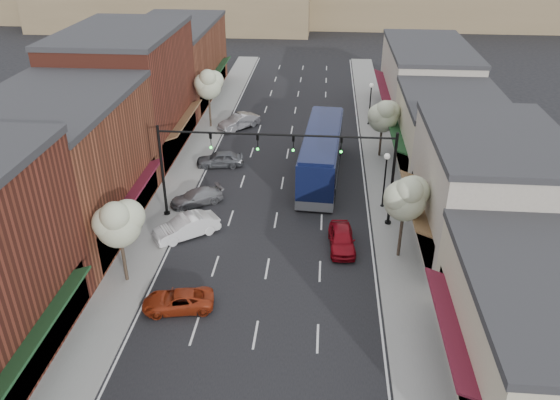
% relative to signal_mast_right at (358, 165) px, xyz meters
% --- Properties ---
extents(ground, '(160.00, 160.00, 0.00)m').
position_rel_signal_mast_right_xyz_m(ground, '(-5.62, -8.00, -4.62)').
color(ground, black).
rests_on(ground, ground).
extents(sidewalk_left, '(2.80, 73.00, 0.15)m').
position_rel_signal_mast_right_xyz_m(sidewalk_left, '(-14.02, 10.50, -4.55)').
color(sidewalk_left, gray).
rests_on(sidewalk_left, ground).
extents(sidewalk_right, '(2.80, 73.00, 0.15)m').
position_rel_signal_mast_right_xyz_m(sidewalk_right, '(2.78, 10.50, -4.55)').
color(sidewalk_right, gray).
rests_on(sidewalk_right, ground).
extents(curb_left, '(0.25, 73.00, 0.17)m').
position_rel_signal_mast_right_xyz_m(curb_left, '(-12.62, 10.50, -4.55)').
color(curb_left, gray).
rests_on(curb_left, ground).
extents(curb_right, '(0.25, 73.00, 0.17)m').
position_rel_signal_mast_right_xyz_m(curb_right, '(1.38, 10.50, -4.55)').
color(curb_right, gray).
rests_on(curb_right, ground).
extents(bldg_left_midnear, '(10.14, 14.10, 9.40)m').
position_rel_signal_mast_right_xyz_m(bldg_left_midnear, '(-19.85, -2.00, 0.03)').
color(bldg_left_midnear, brown).
rests_on(bldg_left_midnear, ground).
extents(bldg_left_midfar, '(10.14, 14.10, 10.90)m').
position_rel_signal_mast_right_xyz_m(bldg_left_midfar, '(-19.86, 12.00, 0.78)').
color(bldg_left_midfar, maroon).
rests_on(bldg_left_midfar, ground).
extents(bldg_left_far, '(10.14, 18.10, 8.40)m').
position_rel_signal_mast_right_xyz_m(bldg_left_far, '(-19.84, 28.00, -0.46)').
color(bldg_left_far, brown).
rests_on(bldg_left_far, ground).
extents(bldg_right_near, '(9.14, 12.10, 5.90)m').
position_rel_signal_mast_right_xyz_m(bldg_right_near, '(8.07, -14.00, -1.70)').
color(bldg_right_near, '#C0B798').
rests_on(bldg_right_near, ground).
extents(bldg_right_midnear, '(9.14, 12.10, 7.90)m').
position_rel_signal_mast_right_xyz_m(bldg_right_midnear, '(8.10, -2.00, -0.72)').
color(bldg_right_midnear, '#B3A899').
rests_on(bldg_right_midnear, ground).
extents(bldg_right_midfar, '(9.14, 12.10, 6.40)m').
position_rel_signal_mast_right_xyz_m(bldg_right_midfar, '(8.08, 10.00, -1.46)').
color(bldg_right_midfar, '#C0B798').
rests_on(bldg_right_midfar, ground).
extents(bldg_right_far, '(9.14, 16.10, 7.40)m').
position_rel_signal_mast_right_xyz_m(bldg_right_far, '(8.09, 24.00, -0.96)').
color(bldg_right_far, '#B3A899').
rests_on(bldg_right_far, ground).
extents(hill_near, '(50.00, 20.00, 8.00)m').
position_rel_signal_mast_right_xyz_m(hill_near, '(-30.62, 70.00, -0.62)').
color(hill_near, '#7A6647').
rests_on(hill_near, ground).
extents(signal_mast_right, '(8.22, 0.46, 7.00)m').
position_rel_signal_mast_right_xyz_m(signal_mast_right, '(0.00, 0.00, 0.00)').
color(signal_mast_right, black).
rests_on(signal_mast_right, ground).
extents(signal_mast_left, '(8.22, 0.46, 7.00)m').
position_rel_signal_mast_right_xyz_m(signal_mast_left, '(-11.24, 0.00, 0.00)').
color(signal_mast_left, black).
rests_on(signal_mast_left, ground).
extents(tree_right_near, '(2.85, 2.65, 5.95)m').
position_rel_signal_mast_right_xyz_m(tree_right_near, '(2.73, -4.05, -0.17)').
color(tree_right_near, '#47382B').
rests_on(tree_right_near, ground).
extents(tree_right_far, '(2.85, 2.65, 5.43)m').
position_rel_signal_mast_right_xyz_m(tree_right_far, '(2.73, 11.95, -0.63)').
color(tree_right_far, '#47382B').
rests_on(tree_right_far, ground).
extents(tree_left_near, '(2.85, 2.65, 5.69)m').
position_rel_signal_mast_right_xyz_m(tree_left_near, '(-13.87, -8.05, -0.40)').
color(tree_left_near, '#47382B').
rests_on(tree_left_near, ground).
extents(tree_left_far, '(2.85, 2.65, 6.13)m').
position_rel_signal_mast_right_xyz_m(tree_left_far, '(-13.87, 17.95, -0.02)').
color(tree_left_far, '#47382B').
rests_on(tree_left_far, ground).
extents(lamp_post_near, '(0.44, 0.44, 4.44)m').
position_rel_signal_mast_right_xyz_m(lamp_post_near, '(2.18, 2.50, -1.62)').
color(lamp_post_near, black).
rests_on(lamp_post_near, ground).
extents(lamp_post_far, '(0.44, 0.44, 4.44)m').
position_rel_signal_mast_right_xyz_m(lamp_post_far, '(2.18, 20.00, -1.62)').
color(lamp_post_far, black).
rests_on(lamp_post_far, ground).
extents(coach_bus, '(3.64, 13.15, 3.97)m').
position_rel_signal_mast_right_xyz_m(coach_bus, '(-2.51, 7.59, -2.56)').
color(coach_bus, '#0D1335').
rests_on(coach_bus, ground).
extents(red_hatchback, '(1.91, 4.18, 1.39)m').
position_rel_signal_mast_right_xyz_m(red_hatchback, '(-0.96, -3.22, -3.93)').
color(red_hatchback, maroon).
rests_on(red_hatchback, ground).
extents(parked_car_a, '(4.28, 2.57, 1.11)m').
position_rel_signal_mast_right_xyz_m(parked_car_a, '(-10.20, -10.23, -4.07)').
color(parked_car_a, maroon).
rests_on(parked_car_a, ground).
extents(parked_car_b, '(4.57, 3.96, 1.49)m').
position_rel_signal_mast_right_xyz_m(parked_car_b, '(-11.51, -2.65, -3.88)').
color(parked_car_b, silver).
rests_on(parked_car_b, ground).
extents(parked_car_c, '(4.30, 3.58, 1.18)m').
position_rel_signal_mast_right_xyz_m(parked_car_c, '(-11.82, 1.90, -4.03)').
color(parked_car_c, gray).
rests_on(parked_car_c, ground).
extents(parked_car_d, '(4.25, 2.33, 1.37)m').
position_rel_signal_mast_right_xyz_m(parked_car_d, '(-11.29, 8.82, -3.94)').
color(parked_car_d, '#515358').
rests_on(parked_car_d, ground).
extents(parked_car_e, '(4.17, 4.26, 1.46)m').
position_rel_signal_mast_right_xyz_m(parked_car_e, '(-11.01, 17.99, -3.89)').
color(parked_car_e, '#A1A0A5').
rests_on(parked_car_e, ground).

